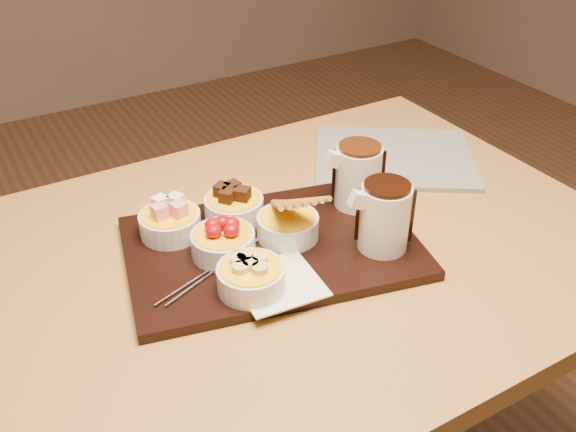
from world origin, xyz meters
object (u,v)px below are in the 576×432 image
dining_table (265,301)px  newspaper (394,157)px  serving_board (272,248)px  pitcher_dark_chocolate (384,218)px  pitcher_milk_chocolate (358,177)px  bowl_strawberries (223,244)px

dining_table → newspaper: newspaper is taller
dining_table → serving_board: serving_board is taller
pitcher_dark_chocolate → pitcher_milk_chocolate: (0.04, 0.12, 0.00)m
serving_board → pitcher_dark_chocolate: pitcher_dark_chocolate is taller
bowl_strawberries → newspaper: size_ratio=0.32×
dining_table → pitcher_milk_chocolate: (0.20, 0.03, 0.17)m
serving_board → pitcher_milk_chocolate: (0.19, 0.03, 0.06)m
serving_board → bowl_strawberries: bearing=-176.4°
dining_table → newspaper: 0.42m
bowl_strawberries → pitcher_dark_chocolate: (0.23, -0.11, 0.04)m
bowl_strawberries → newspaper: 0.47m
pitcher_dark_chocolate → pitcher_milk_chocolate: same height
pitcher_dark_chocolate → newspaper: size_ratio=0.34×
bowl_strawberries → dining_table: bearing=-10.1°
pitcher_milk_chocolate → serving_board: bearing=-158.2°
serving_board → bowl_strawberries: (-0.08, 0.01, 0.03)m
dining_table → pitcher_milk_chocolate: pitcher_milk_chocolate is taller
newspaper → bowl_strawberries: bearing=-129.8°
dining_table → newspaper: bearing=21.3°
pitcher_milk_chocolate → newspaper: 0.23m
serving_board → pitcher_milk_chocolate: bearing=21.8°
bowl_strawberries → pitcher_milk_chocolate: (0.27, 0.02, 0.04)m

